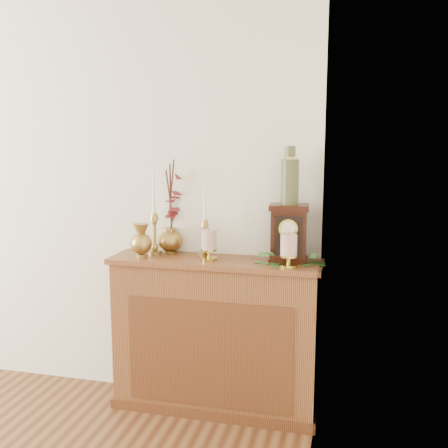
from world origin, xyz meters
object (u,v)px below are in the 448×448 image
(candlestick_center, at_px, (205,232))
(ginger_jar, at_px, (174,210))
(ceramic_vase, at_px, (290,178))
(bud_vase, at_px, (141,241))
(mantel_clock, at_px, (289,234))
(candlestick_left, at_px, (154,227))

(candlestick_center, bearing_deg, ginger_jar, 151.35)
(candlestick_center, distance_m, ginger_jar, 0.29)
(ceramic_vase, bearing_deg, bud_vase, -171.91)
(bud_vase, bearing_deg, mantel_clock, 7.89)
(mantel_clock, bearing_deg, bud_vase, -176.23)
(mantel_clock, height_order, ceramic_vase, ceramic_vase)
(mantel_clock, bearing_deg, ceramic_vase, 90.00)
(ceramic_vase, bearing_deg, ginger_jar, 171.82)
(ginger_jar, distance_m, mantel_clock, 0.74)
(bud_vase, xyz_separation_m, ginger_jar, (0.12, 0.22, 0.16))
(bud_vase, relative_size, ginger_jar, 0.36)
(candlestick_left, height_order, bud_vase, candlestick_left)
(candlestick_left, relative_size, ceramic_vase, 1.60)
(candlestick_center, distance_m, ceramic_vase, 0.58)
(ceramic_vase, bearing_deg, mantel_clock, -85.88)
(candlestick_left, height_order, ceramic_vase, ceramic_vase)
(bud_vase, relative_size, ceramic_vase, 0.63)
(bud_vase, bearing_deg, ceramic_vase, 8.09)
(candlestick_left, bearing_deg, ginger_jar, 53.79)
(bud_vase, bearing_deg, candlestick_center, 14.89)
(candlestick_left, xyz_separation_m, bud_vase, (-0.04, -0.11, -0.07))
(candlestick_center, relative_size, ceramic_vase, 1.41)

